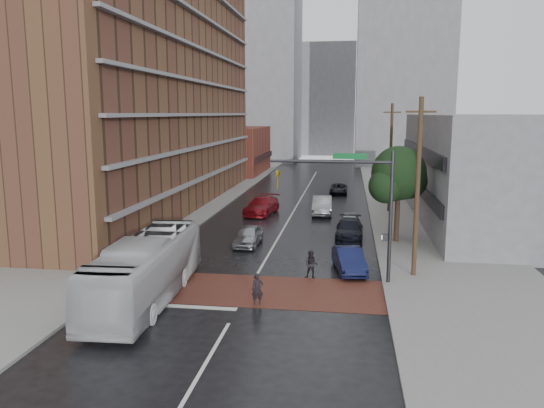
% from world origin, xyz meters
% --- Properties ---
extents(ground, '(160.00, 160.00, 0.00)m').
position_xyz_m(ground, '(0.00, 0.00, 0.00)').
color(ground, black).
rests_on(ground, ground).
extents(crosswalk, '(14.00, 5.00, 0.02)m').
position_xyz_m(crosswalk, '(0.00, 0.50, 0.01)').
color(crosswalk, brown).
rests_on(crosswalk, ground).
extents(sidewalk_west, '(9.00, 90.00, 0.15)m').
position_xyz_m(sidewalk_west, '(-11.50, 25.00, 0.07)').
color(sidewalk_west, gray).
rests_on(sidewalk_west, ground).
extents(sidewalk_east, '(9.00, 90.00, 0.15)m').
position_xyz_m(sidewalk_east, '(11.50, 25.00, 0.07)').
color(sidewalk_east, gray).
rests_on(sidewalk_east, ground).
extents(apartment_block, '(10.00, 44.00, 28.00)m').
position_xyz_m(apartment_block, '(-14.00, 24.00, 14.00)').
color(apartment_block, brown).
rests_on(apartment_block, ground).
extents(storefront_west, '(8.00, 16.00, 7.00)m').
position_xyz_m(storefront_west, '(-12.00, 54.00, 3.50)').
color(storefront_west, brown).
rests_on(storefront_west, ground).
extents(building_east, '(11.00, 26.00, 9.00)m').
position_xyz_m(building_east, '(16.50, 20.00, 4.50)').
color(building_east, gray).
rests_on(building_east, ground).
extents(distant_tower_west, '(18.00, 16.00, 32.00)m').
position_xyz_m(distant_tower_west, '(-14.00, 78.00, 16.00)').
color(distant_tower_west, gray).
rests_on(distant_tower_west, ground).
extents(distant_tower_east, '(16.00, 14.00, 36.00)m').
position_xyz_m(distant_tower_east, '(14.00, 72.00, 18.00)').
color(distant_tower_east, gray).
rests_on(distant_tower_east, ground).
extents(distant_tower_center, '(12.00, 10.00, 24.00)m').
position_xyz_m(distant_tower_center, '(0.00, 95.00, 12.00)').
color(distant_tower_center, gray).
rests_on(distant_tower_center, ground).
extents(street_tree, '(4.20, 4.10, 6.90)m').
position_xyz_m(street_tree, '(8.52, 12.03, 4.73)').
color(street_tree, '#332319').
rests_on(street_tree, ground).
extents(signal_mast, '(6.50, 0.30, 7.20)m').
position_xyz_m(signal_mast, '(5.85, 2.50, 4.73)').
color(signal_mast, '#2D2D33').
rests_on(signal_mast, ground).
extents(utility_pole_near, '(1.60, 0.26, 10.00)m').
position_xyz_m(utility_pole_near, '(8.80, 4.00, 5.14)').
color(utility_pole_near, '#473321').
rests_on(utility_pole_near, ground).
extents(utility_pole_far, '(1.60, 0.26, 10.00)m').
position_xyz_m(utility_pole_far, '(8.80, 24.00, 5.14)').
color(utility_pole_far, '#473321').
rests_on(utility_pole_far, ground).
extents(transit_bus, '(3.18, 11.50, 3.17)m').
position_xyz_m(transit_bus, '(-4.62, -1.70, 1.59)').
color(transit_bus, silver).
rests_on(transit_bus, ground).
extents(pedestrian_a, '(0.65, 0.53, 1.54)m').
position_xyz_m(pedestrian_a, '(0.85, -1.50, 0.77)').
color(pedestrian_a, black).
rests_on(pedestrian_a, ground).
extents(pedestrian_b, '(0.85, 0.70, 1.58)m').
position_xyz_m(pedestrian_b, '(3.12, 3.00, 0.79)').
color(pedestrian_b, black).
rests_on(pedestrian_b, ground).
extents(car_travel_a, '(1.73, 4.12, 1.39)m').
position_xyz_m(car_travel_a, '(-1.79, 9.88, 0.70)').
color(car_travel_a, '#9A9DA1').
rests_on(car_travel_a, ground).
extents(car_travel_b, '(1.90, 5.02, 1.64)m').
position_xyz_m(car_travel_b, '(2.71, 22.20, 0.82)').
color(car_travel_b, '#A7ABAE').
rests_on(car_travel_b, ground).
extents(car_travel_c, '(3.02, 5.73, 1.58)m').
position_xyz_m(car_travel_c, '(-2.74, 21.42, 0.79)').
color(car_travel_c, maroon).
rests_on(car_travel_c, ground).
extents(suv_travel, '(2.00, 4.23, 1.17)m').
position_xyz_m(suv_travel, '(3.95, 34.88, 0.58)').
color(suv_travel, black).
rests_on(suv_travel, ground).
extents(car_parked_near, '(2.21, 4.42, 1.39)m').
position_xyz_m(car_parked_near, '(5.20, 4.60, 0.70)').
color(car_parked_near, '#12183F').
rests_on(car_parked_near, ground).
extents(car_parked_mid, '(2.11, 4.93, 1.42)m').
position_xyz_m(car_parked_mid, '(5.20, 12.89, 0.71)').
color(car_parked_mid, black).
rests_on(car_parked_mid, ground).
extents(car_parked_far, '(1.77, 3.97, 1.33)m').
position_xyz_m(car_parked_far, '(5.20, 16.35, 0.66)').
color(car_parked_far, '#A1A3A8').
rests_on(car_parked_far, ground).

